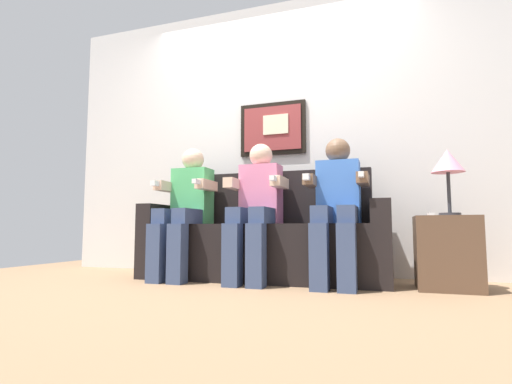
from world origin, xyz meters
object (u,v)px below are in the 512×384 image
person_in_middle (256,204)px  person_on_right (337,202)px  person_on_left (186,205)px  spare_remote_on_table (431,214)px  couch (263,241)px  side_table_right (447,252)px  table_lamp (448,164)px

person_in_middle → person_on_right: (0.63, -0.00, 0.00)m
person_on_left → person_on_right: bearing=0.0°
person_in_middle → spare_remote_on_table: person_in_middle is taller
couch → person_on_right: (0.63, -0.17, 0.29)m
couch → person_on_right: person_on_right is taller
person_in_middle → side_table_right: size_ratio=2.22×
person_on_left → side_table_right: bearing=1.8°
side_table_right → table_lamp: bearing=-37.6°
person_on_left → person_on_right: (1.25, 0.00, 0.00)m
couch → person_on_left: bearing=-165.0°
person_on_right → side_table_right: 0.81m
spare_remote_on_table → table_lamp: bearing=11.3°
person_in_middle → side_table_right: person_in_middle is taller
couch → person_on_left: person_on_left is taller
side_table_right → spare_remote_on_table: spare_remote_on_table is taller
side_table_right → person_on_right: bearing=-175.2°
couch → person_on_left: (-0.63, -0.17, 0.29)m
table_lamp → couch: bearing=174.7°
spare_remote_on_table → person_in_middle: bearing=-179.3°
person_on_right → table_lamp: size_ratio=2.41×
spare_remote_on_table → person_on_right: bearing=-178.6°
person_on_right → side_table_right: (0.73, 0.06, -0.36)m
spare_remote_on_table → person_on_left: bearing=-179.5°
spare_remote_on_table → side_table_right: bearing=26.4°
couch → side_table_right: bearing=-4.5°
person_on_left → person_in_middle: (0.63, 0.00, -0.00)m
couch → spare_remote_on_table: bearing=-6.9°
side_table_right → person_in_middle: bearing=-177.4°
couch → person_in_middle: (0.00, -0.17, 0.29)m
person_on_right → spare_remote_on_table: person_on_right is taller
person_in_middle → table_lamp: person_in_middle is taller
table_lamp → person_on_right: bearing=-177.0°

